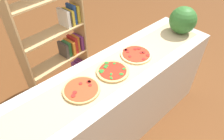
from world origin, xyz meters
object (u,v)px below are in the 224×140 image
(pizza_pepperoni_2, at_px, (136,54))
(watermelon, at_px, (183,20))
(bookshelf, at_px, (60,31))
(pizza_pepperoni_0, at_px, (81,89))
(pizza_spinach_1, at_px, (113,71))

(pizza_pepperoni_2, height_order, watermelon, watermelon)
(bookshelf, bearing_deg, pizza_pepperoni_2, -78.94)
(pizza_pepperoni_0, bearing_deg, watermelon, -1.31)
(pizza_pepperoni_2, relative_size, watermelon, 1.02)
(watermelon, bearing_deg, pizza_pepperoni_2, 176.25)
(watermelon, bearing_deg, pizza_pepperoni_0, 178.69)
(pizza_pepperoni_0, distance_m, pizza_pepperoni_2, 0.65)
(pizza_spinach_1, distance_m, watermelon, 1.01)
(pizza_pepperoni_0, height_order, bookshelf, bookshelf)
(pizza_spinach_1, bearing_deg, pizza_pepperoni_2, 4.23)
(pizza_spinach_1, relative_size, pizza_pepperoni_2, 0.97)
(pizza_spinach_1, xyz_separation_m, pizza_pepperoni_2, (0.33, 0.02, -0.00))
(pizza_pepperoni_0, xyz_separation_m, pizza_spinach_1, (0.32, -0.01, 0.00))
(pizza_pepperoni_0, xyz_separation_m, pizza_pepperoni_2, (0.65, 0.01, -0.00))
(pizza_pepperoni_2, bearing_deg, pizza_spinach_1, -175.77)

